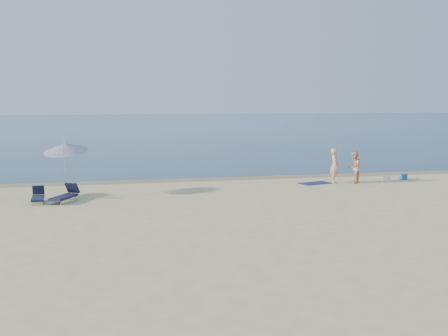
% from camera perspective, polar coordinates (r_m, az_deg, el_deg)
% --- Properties ---
extents(sea, '(240.00, 160.00, 0.01)m').
position_cam_1_polar(sea, '(110.64, -8.76, 4.51)').
color(sea, navy).
rests_on(sea, ground).
extents(wet_sand_strip, '(240.00, 1.60, 0.00)m').
position_cam_1_polar(wet_sand_strip, '(31.01, 2.12, -1.02)').
color(wet_sand_strip, '#847254').
rests_on(wet_sand_strip, ground).
extents(person_left, '(0.60, 0.75, 1.80)m').
position_cam_1_polar(person_left, '(29.52, 11.16, 0.23)').
color(person_left, tan).
rests_on(person_left, ground).
extents(person_right, '(0.97, 1.01, 1.65)m').
position_cam_1_polar(person_right, '(29.70, 13.09, 0.07)').
color(person_right, tan).
rests_on(person_right, ground).
extents(beach_towel, '(1.84, 1.35, 0.03)m').
position_cam_1_polar(beach_towel, '(29.29, 9.22, -1.53)').
color(beach_towel, '#0F1F4D').
rests_on(beach_towel, ground).
extents(white_bag, '(0.34, 0.29, 0.29)m').
position_cam_1_polar(white_bag, '(31.05, 16.22, -1.01)').
color(white_bag, white).
rests_on(white_bag, ground).
extents(blue_cooler, '(0.52, 0.44, 0.31)m').
position_cam_1_polar(blue_cooler, '(31.87, 17.68, -0.84)').
color(blue_cooler, '#1D5CA1').
rests_on(blue_cooler, ground).
extents(umbrella_near, '(2.60, 2.61, 2.58)m').
position_cam_1_polar(umbrella_near, '(25.85, -15.79, 2.03)').
color(umbrella_near, silver).
rests_on(umbrella_near, ground).
extents(lounger_left, '(0.55, 1.51, 0.66)m').
position_cam_1_polar(lounger_left, '(24.72, -18.38, -2.79)').
color(lounger_left, '#161E3E').
rests_on(lounger_left, ground).
extents(lounger_right, '(1.25, 1.76, 0.75)m').
position_cam_1_polar(lounger_right, '(24.53, -15.84, -2.70)').
color(lounger_right, '#141837').
rests_on(lounger_right, ground).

